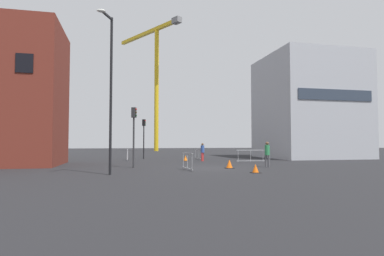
# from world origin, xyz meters

# --- Properties ---
(ground) EXTENTS (160.00, 160.00, 0.00)m
(ground) POSITION_xyz_m (0.00, 0.00, 0.00)
(ground) COLOR black
(office_block) EXTENTS (9.93, 9.62, 11.53)m
(office_block) POSITION_xyz_m (15.30, 11.77, 5.76)
(office_block) COLOR #A8AAB2
(office_block) RESTS_ON ground
(construction_crane) EXTENTS (11.45, 18.14, 26.07)m
(construction_crane) POSITION_xyz_m (1.18, 45.40, 17.39)
(construction_crane) COLOR gold
(construction_crane) RESTS_ON ground
(streetlamp_tall) EXTENTS (0.78, 1.31, 8.53)m
(streetlamp_tall) POSITION_xyz_m (-6.25, -3.35, 4.88)
(streetlamp_tall) COLOR black
(streetlamp_tall) RESTS_ON ground
(traffic_light_near) EXTENTS (0.38, 0.36, 4.18)m
(traffic_light_near) POSITION_xyz_m (-3.28, 13.15, 2.80)
(traffic_light_near) COLOR black
(traffic_light_near) RESTS_ON ground
(traffic_light_island) EXTENTS (0.39, 0.35, 4.13)m
(traffic_light_island) POSITION_xyz_m (-4.78, 1.32, 2.77)
(traffic_light_island) COLOR #2D2D30
(traffic_light_island) RESTS_ON ground
(pedestrian_walking) EXTENTS (0.34, 0.34, 1.78)m
(pedestrian_walking) POSITION_xyz_m (4.41, -0.09, 1.04)
(pedestrian_walking) COLOR #4C4C51
(pedestrian_walking) RESTS_ON ground
(pedestrian_waiting) EXTENTS (0.34, 0.34, 1.67)m
(pedestrian_waiting) POSITION_xyz_m (1.77, 7.89, 0.97)
(pedestrian_waiting) COLOR red
(pedestrian_waiting) RESTS_ON ground
(safety_barrier_right_run) EXTENTS (0.23, 2.19, 1.08)m
(safety_barrier_right_run) POSITION_xyz_m (-1.56, -1.25, 0.56)
(safety_barrier_right_run) COLOR gray
(safety_barrier_right_run) RESTS_ON ground
(safety_barrier_left_run) EXTENTS (0.16, 1.90, 1.08)m
(safety_barrier_left_run) POSITION_xyz_m (-5.00, 11.09, 0.56)
(safety_barrier_left_run) COLOR #B2B5BA
(safety_barrier_left_run) RESTS_ON ground
(safety_barrier_mid_span) EXTENTS (2.54, 0.29, 1.08)m
(safety_barrier_mid_span) POSITION_xyz_m (5.64, 5.78, 0.56)
(safety_barrier_mid_span) COLOR #9EA0A5
(safety_barrier_mid_span) RESTS_ON ground
(safety_barrier_rear) EXTENTS (0.34, 2.28, 1.08)m
(safety_barrier_rear) POSITION_xyz_m (2.17, 11.01, 0.56)
(safety_barrier_rear) COLOR gray
(safety_barrier_rear) RESTS_ON ground
(traffic_cone_by_barrier) EXTENTS (0.52, 0.52, 0.53)m
(traffic_cone_by_barrier) POSITION_xyz_m (0.31, 8.67, 0.24)
(traffic_cone_by_barrier) COLOR black
(traffic_cone_by_barrier) RESTS_ON ground
(traffic_cone_orange) EXTENTS (0.50, 0.50, 0.51)m
(traffic_cone_orange) POSITION_xyz_m (1.83, -3.90, 0.23)
(traffic_cone_orange) COLOR black
(traffic_cone_orange) RESTS_ON ground
(traffic_cone_striped) EXTENTS (0.58, 0.58, 0.59)m
(traffic_cone_striped) POSITION_xyz_m (1.47, -0.47, 0.27)
(traffic_cone_striped) COLOR black
(traffic_cone_striped) RESTS_ON ground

